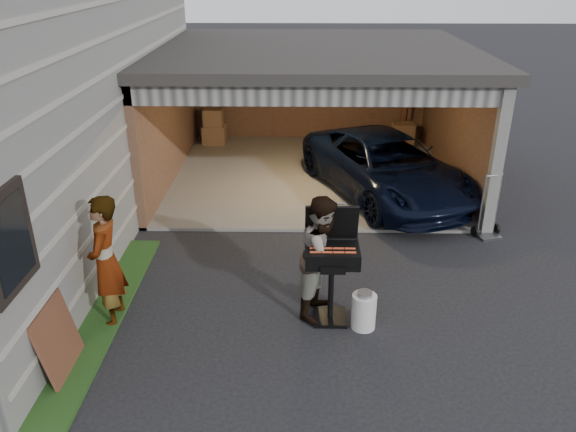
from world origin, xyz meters
name	(u,v)px	position (x,y,z in m)	size (l,w,h in m)	color
ground	(262,354)	(0.00, 0.00, 0.00)	(80.00, 80.00, 0.00)	black
groundcover_strip	(57,406)	(-2.25, -1.00, 0.03)	(0.50, 8.00, 0.06)	#193814
garage	(313,92)	(0.76, 6.79, 1.87)	(6.80, 6.30, 2.90)	#605E59
minivan	(386,169)	(2.25, 5.20, 0.63)	(2.10, 4.55, 1.26)	black
woman	(106,262)	(-2.10, 0.68, 0.94)	(0.68, 0.45, 1.87)	#C7E2FA
man	(324,257)	(0.80, 0.98, 0.88)	(0.86, 0.67, 1.77)	#43291A
bbq_grill	(332,258)	(0.90, 0.82, 0.95)	(0.72, 0.63, 1.60)	black
propane_tank	(364,311)	(1.34, 0.60, 0.25)	(0.33, 0.33, 0.50)	white
plywood_panel	(58,340)	(-2.40, -0.39, 0.47)	(0.04, 0.85, 0.95)	#4F2D1B
hand_truck	(488,225)	(3.88, 3.41, 0.23)	(0.52, 0.47, 1.19)	slate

